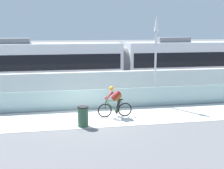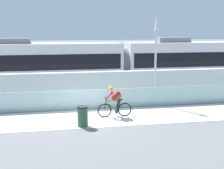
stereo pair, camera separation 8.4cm
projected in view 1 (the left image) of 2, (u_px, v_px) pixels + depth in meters
ground_plane at (89, 118)px, 15.39m from camera, size 200.00×200.00×0.00m
bike_path_deck at (89, 118)px, 15.38m from camera, size 32.00×3.20×0.01m
glass_parapet at (85, 99)px, 17.07m from camera, size 32.00×0.05×1.10m
concrete_barrier_wall at (82, 87)px, 18.74m from camera, size 32.00×0.36×1.84m
tram_rail_near at (79, 93)px, 21.31m from camera, size 32.00×0.08×0.01m
tram_rail_far at (78, 89)px, 22.69m from camera, size 32.00×0.08×0.01m
tram at (123, 64)px, 22.26m from camera, size 22.56×2.54×3.81m
cyclist_on_bike at (115, 102)px, 15.49m from camera, size 1.77×0.58×1.61m
lamp_post_antenna at (156, 49)px, 17.63m from camera, size 0.28×0.28×5.20m
trash_bin at (83, 116)px, 14.01m from camera, size 0.51×0.51×0.96m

